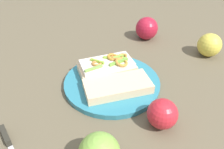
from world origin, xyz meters
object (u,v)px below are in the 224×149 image
plate (112,82)px  bread_slice_side (118,86)px  knife (7,140)px  apple_3 (209,45)px  sandwich (108,66)px  apple_2 (147,28)px  apple_1 (162,114)px

plate → bread_slice_side: 0.05m
plate → bread_slice_side: (0.04, -0.02, 0.02)m
knife → apple_3: bearing=86.8°
sandwich → apple_2: (-0.05, 0.28, 0.01)m
bread_slice_side → apple_3: size_ratio=2.23×
bread_slice_side → apple_2: (-0.12, 0.32, 0.02)m
knife → apple_1: bearing=62.1°
sandwich → bread_slice_side: 0.09m
plate → apple_2: bearing=106.0°
apple_2 → knife: bearing=-85.5°
plate → sandwich: (-0.04, 0.02, 0.03)m
plate → apple_3: bearing=67.1°
bread_slice_side → knife: 0.28m
bread_slice_side → knife: size_ratio=1.42×
apple_1 → knife: 0.34m
bread_slice_side → sandwich: bearing=92.5°
plate → apple_1: apple_1 is taller
bread_slice_side → apple_2: bearing=54.0°
knife → apple_2: bearing=107.4°
apple_2 → apple_3: size_ratio=1.08×
plate → sandwich: 0.05m
apple_2 → sandwich: bearing=-79.8°
bread_slice_side → knife: (-0.08, -0.27, -0.02)m
plate → sandwich: sandwich is taller
apple_3 → apple_1: bearing=-83.9°
apple_3 → knife: size_ratio=0.64×
apple_3 → knife: bearing=-106.1°
apple_3 → knife: (-0.18, -0.62, -0.03)m
apple_1 → apple_3: apple_3 is taller
sandwich → apple_1: size_ratio=2.61×
sandwich → bread_slice_side: bearing=-91.3°
plate → apple_3: (0.14, 0.33, 0.03)m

